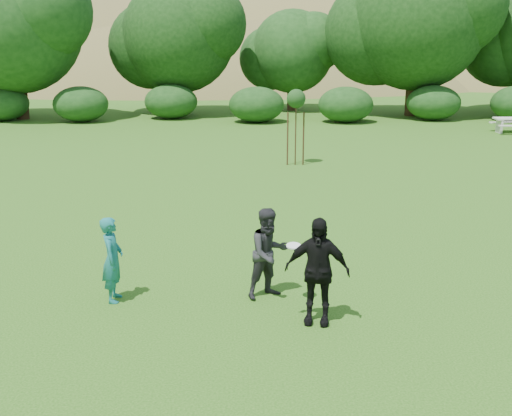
% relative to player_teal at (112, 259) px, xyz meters
% --- Properties ---
extents(ground, '(120.00, 120.00, 0.00)m').
position_rel_player_teal_xyz_m(ground, '(2.72, -0.52, -0.81)').
color(ground, '#19470C').
rests_on(ground, ground).
extents(player_teal, '(0.40, 0.60, 1.62)m').
position_rel_player_teal_xyz_m(player_teal, '(0.00, 0.00, 0.00)').
color(player_teal, '#166667').
rests_on(player_teal, ground).
extents(player_grey, '(1.06, 0.99, 1.74)m').
position_rel_player_teal_xyz_m(player_grey, '(2.91, 0.11, 0.06)').
color(player_grey, '#262629').
rests_on(player_grey, ground).
extents(player_black, '(1.18, 0.69, 1.90)m').
position_rel_player_teal_xyz_m(player_black, '(3.67, -1.04, 0.14)').
color(player_black, black).
rests_on(player_black, ground).
extents(frisbee, '(0.27, 0.27, 0.06)m').
position_rel_player_teal_xyz_m(frisbee, '(3.34, -0.21, 0.31)').
color(frisbee, white).
rests_on(frisbee, ground).
extents(sapling, '(0.70, 0.70, 2.85)m').
position_rel_player_teal_xyz_m(sapling, '(4.46, 12.69, 1.61)').
color(sapling, '#3A2516').
rests_on(sapling, ground).
extents(picnic_table, '(1.80, 1.48, 0.76)m').
position_rel_player_teal_xyz_m(picnic_table, '(16.00, 20.46, -0.29)').
color(picnic_table, beige).
rests_on(picnic_table, ground).
extents(hillside, '(150.00, 72.00, 52.00)m').
position_rel_player_teal_xyz_m(hillside, '(2.16, 67.93, -12.78)').
color(hillside, olive).
rests_on(hillside, ground).
extents(tree_row, '(53.92, 10.38, 9.62)m').
position_rel_player_teal_xyz_m(tree_row, '(5.95, 28.16, 4.06)').
color(tree_row, '#3A2616').
rests_on(tree_row, ground).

